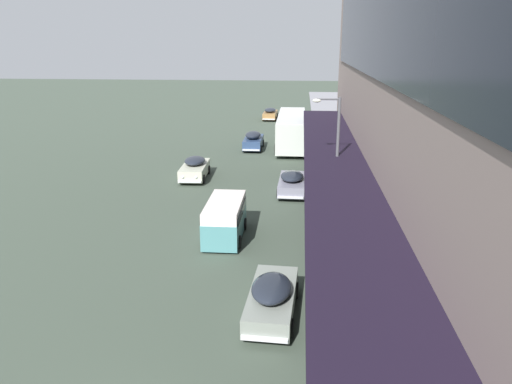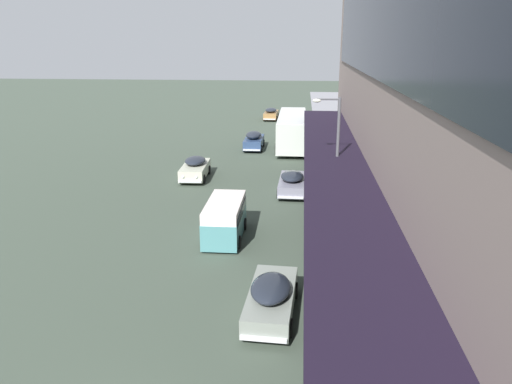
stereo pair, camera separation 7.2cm
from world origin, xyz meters
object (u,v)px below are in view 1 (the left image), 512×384
object	(u,v)px
sedan_lead_mid	(272,297)
fire_hydrant	(334,222)
sedan_second_near	(195,168)
sedan_far_back	(292,182)
pedestrian_at_kerb	(402,337)
sedan_second_mid	(270,114)
vw_van	(225,217)
street_lamp	(334,150)
transit_bus_kerbside_front	(291,129)
sedan_oncoming_front	(253,140)

from	to	relation	value
sedan_lead_mid	fire_hydrant	bearing A→B (deg)	72.44
sedan_second_near	fire_hydrant	bearing A→B (deg)	-45.44
sedan_far_back	pedestrian_at_kerb	xyz separation A→B (m)	(3.69, -18.41, 0.45)
pedestrian_at_kerb	sedan_far_back	bearing A→B (deg)	101.35
sedan_lead_mid	pedestrian_at_kerb	distance (m)	5.05
sedan_far_back	sedan_second_mid	bearing A→B (deg)	96.17
vw_van	sedan_far_back	bearing A→B (deg)	68.13
vw_van	street_lamp	world-z (taller)	street_lamp
sedan_second_mid	pedestrian_at_kerb	size ratio (longest dim) A/B	2.45
pedestrian_at_kerb	sedan_second_mid	bearing A→B (deg)	98.08
transit_bus_kerbside_front	sedan_oncoming_front	size ratio (longest dim) A/B	2.41
transit_bus_kerbside_front	street_lamp	xyz separation A→B (m)	(2.69, -20.06, 2.30)
sedan_second_near	sedan_oncoming_front	world-z (taller)	sedan_oncoming_front
sedan_lead_mid	sedan_far_back	bearing A→B (deg)	88.49
sedan_second_near	pedestrian_at_kerb	xyz separation A→B (m)	(10.88, -21.50, 0.41)
sedan_second_mid	sedan_lead_mid	bearing A→B (deg)	-86.33
transit_bus_kerbside_front	pedestrian_at_kerb	xyz separation A→B (m)	(4.08, -33.19, -0.61)
street_lamp	fire_hydrant	world-z (taller)	street_lamp
sedan_oncoming_front	pedestrian_at_kerb	size ratio (longest dim) A/B	2.42
sedan_far_back	sedan_second_near	size ratio (longest dim) A/B	1.00
sedan_second_mid	street_lamp	world-z (taller)	street_lamp
sedan_far_back	fire_hydrant	distance (m)	7.06
transit_bus_kerbside_front	sedan_oncoming_front	xyz separation A→B (m)	(-3.50, -1.09, -0.97)
sedan_second_mid	sedan_second_near	bearing A→B (deg)	-97.36
transit_bus_kerbside_front	sedan_second_mid	xyz separation A→B (m)	(-3.07, 17.18, -1.04)
sedan_second_near	sedan_oncoming_front	bearing A→B (deg)	72.72
sedan_second_mid	pedestrian_at_kerb	world-z (taller)	pedestrian_at_kerb
sedan_far_back	pedestrian_at_kerb	world-z (taller)	pedestrian_at_kerb
sedan_oncoming_front	pedestrian_at_kerb	bearing A→B (deg)	-76.72
sedan_oncoming_front	street_lamp	size ratio (longest dim) A/B	0.67
street_lamp	fire_hydrant	size ratio (longest dim) A/B	9.63
sedan_lead_mid	vw_van	xyz separation A→B (m)	(-2.84, 7.41, 0.37)
sedan_lead_mid	street_lamp	world-z (taller)	street_lamp
sedan_second_mid	fire_hydrant	bearing A→B (deg)	-81.38
sedan_lead_mid	street_lamp	xyz separation A→B (m)	(2.71, 10.22, 3.35)
sedan_lead_mid	fire_hydrant	xyz separation A→B (m)	(2.80, 8.86, -0.24)
sedan_second_mid	vw_van	xyz separation A→B (m)	(0.21, -40.05, 0.35)
vw_van	sedan_second_near	bearing A→B (deg)	109.42
street_lamp	fire_hydrant	distance (m)	3.84
sedan_lead_mid	street_lamp	size ratio (longest dim) A/B	0.69
sedan_second_near	street_lamp	world-z (taller)	street_lamp
pedestrian_at_kerb	sedan_lead_mid	bearing A→B (deg)	144.65
sedan_second_mid	sedan_far_back	size ratio (longest dim) A/B	0.98
street_lamp	sedan_second_mid	bearing A→B (deg)	98.79
sedan_lead_mid	sedan_oncoming_front	distance (m)	29.40
sedan_oncoming_front	street_lamp	distance (m)	20.22
sedan_far_back	street_lamp	world-z (taller)	street_lamp
transit_bus_kerbside_front	fire_hydrant	distance (m)	21.64
street_lamp	sedan_second_near	bearing A→B (deg)	138.61
sedan_lead_mid	sedan_second_mid	bearing A→B (deg)	93.67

